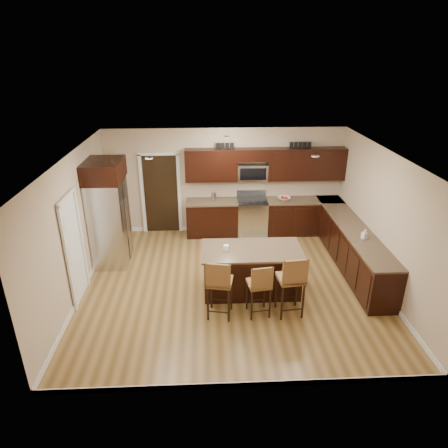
{
  "coord_description": "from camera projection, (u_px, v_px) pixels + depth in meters",
  "views": [
    {
      "loc": [
        -0.5,
        -7.02,
        4.48
      ],
      "look_at": [
        -0.14,
        0.4,
        1.19
      ],
      "focal_mm": 32.0,
      "sensor_mm": 36.0,
      "label": 1
    }
  ],
  "objects": [
    {
      "name": "wall_right",
      "position": [
        384.0,
        222.0,
        7.83
      ],
      "size": [
        0.0,
        5.5,
        5.5
      ],
      "primitive_type": "plane",
      "rotation": [
        1.57,
        0.0,
        -1.57
      ],
      "color": "#C3AB8D",
      "rests_on": "floor"
    },
    {
      "name": "canister_tall",
      "position": [
        214.0,
        197.0,
        10.05
      ],
      "size": [
        0.12,
        0.12,
        0.22
      ],
      "primitive_type": "cylinder",
      "color": "silver",
      "rests_on": "base_cabinets"
    },
    {
      "name": "doorway",
      "position": [
        161.0,
        194.0,
        10.26
      ],
      "size": [
        0.85,
        0.03,
        2.06
      ],
      "primitive_type": "cube",
      "color": "black",
      "rests_on": "floor"
    },
    {
      "name": "wall_back",
      "position": [
        225.0,
        181.0,
        10.21
      ],
      "size": [
        6.0,
        0.0,
        6.0
      ],
      "primitive_type": "plane",
      "rotation": [
        1.57,
        0.0,
        0.0
      ],
      "color": "#C3AB8D",
      "rests_on": "floor"
    },
    {
      "name": "microwave",
      "position": [
        252.0,
        172.0,
        10.0
      ],
      "size": [
        0.76,
        0.31,
        0.4
      ],
      "primitive_type": "cube",
      "color": "silver",
      "rests_on": "upper_cabinets"
    },
    {
      "name": "wall_left",
      "position": [
        75.0,
        228.0,
        7.57
      ],
      "size": [
        0.0,
        5.5,
        5.5
      ],
      "primitive_type": "plane",
      "rotation": [
        1.57,
        0.0,
        1.57
      ],
      "color": "#C3AB8D",
      "rests_on": "floor"
    },
    {
      "name": "soap_bottle",
      "position": [
        364.0,
        234.0,
        8.08
      ],
      "size": [
        0.12,
        0.12,
        0.2
      ],
      "primitive_type": "imported",
      "rotation": [
        0.0,
        0.0,
        0.37
      ],
      "color": "#B2B2B2",
      "rests_on": "base_cabinets"
    },
    {
      "name": "letter_decor",
      "position": [
        262.0,
        146.0,
        9.72
      ],
      "size": [
        2.2,
        0.03,
        0.15
      ],
      "primitive_type": null,
      "color": "black",
      "rests_on": "upper_cabinets"
    },
    {
      "name": "pantry_door",
      "position": [
        74.0,
        250.0,
        7.43
      ],
      "size": [
        0.03,
        0.8,
        2.04
      ],
      "primitive_type": "cube",
      "color": "white",
      "rests_on": "floor"
    },
    {
      "name": "upper_cabinets",
      "position": [
        267.0,
        164.0,
        9.91
      ],
      "size": [
        4.0,
        0.33,
        0.8
      ],
      "color": "black",
      "rests_on": "wall_back"
    },
    {
      "name": "range",
      "position": [
        252.0,
        217.0,
        10.33
      ],
      "size": [
        0.76,
        0.64,
        1.11
      ],
      "color": "silver",
      "rests_on": "floor"
    },
    {
      "name": "base_cabinets",
      "position": [
        308.0,
        232.0,
        9.47
      ],
      "size": [
        4.02,
        3.96,
        0.92
      ],
      "color": "black",
      "rests_on": "floor"
    },
    {
      "name": "stool_right",
      "position": [
        292.0,
        279.0,
        7.0
      ],
      "size": [
        0.49,
        0.49,
        1.21
      ],
      "rotation": [
        0.0,
        0.0,
        0.1
      ],
      "color": "olive",
      "rests_on": "floor"
    },
    {
      "name": "island",
      "position": [
        251.0,
        271.0,
        7.88
      ],
      "size": [
        1.95,
        1.03,
        0.92
      ],
      "rotation": [
        0.0,
        0.0,
        -0.0
      ],
      "color": "black",
      "rests_on": "floor"
    },
    {
      "name": "canister_short",
      "position": [
        214.0,
        198.0,
        10.07
      ],
      "size": [
        0.11,
        0.11,
        0.16
      ],
      "primitive_type": "cylinder",
      "color": "silver",
      "rests_on": "base_cabinets"
    },
    {
      "name": "stool_left",
      "position": [
        219.0,
        283.0,
        6.96
      ],
      "size": [
        0.51,
        0.51,
        1.16
      ],
      "rotation": [
        0.0,
        0.0,
        -0.19
      ],
      "color": "olive",
      "rests_on": "floor"
    },
    {
      "name": "refrigerator",
      "position": [
        109.0,
        212.0,
        8.67
      ],
      "size": [
        0.79,
        1.02,
        2.35
      ],
      "color": "silver",
      "rests_on": "floor"
    },
    {
      "name": "floor",
      "position": [
        232.0,
        284.0,
        8.25
      ],
      "size": [
        6.0,
        6.0,
        0.0
      ],
      "primitive_type": "plane",
      "color": "olive",
      "rests_on": "ground"
    },
    {
      "name": "ceiling",
      "position": [
        233.0,
        156.0,
        7.15
      ],
      "size": [
        6.0,
        6.0,
        0.0
      ],
      "primitive_type": "plane",
      "rotation": [
        3.14,
        0.0,
        0.0
      ],
      "color": "silver",
      "rests_on": "wall_back"
    },
    {
      "name": "floor_mat",
      "position": [
        259.0,
        241.0,
        10.08
      ],
      "size": [
        0.85,
        0.61,
        0.01
      ],
      "primitive_type": "cube",
      "rotation": [
        0.0,
        0.0,
        -0.09
      ],
      "color": "olive",
      "rests_on": "floor"
    },
    {
      "name": "island_jar",
      "position": [
        226.0,
        248.0,
        7.64
      ],
      "size": [
        0.1,
        0.1,
        0.1
      ],
      "primitive_type": "cylinder",
      "color": "white",
      "rests_on": "island"
    },
    {
      "name": "stool_mid",
      "position": [
        260.0,
        285.0,
        7.02
      ],
      "size": [
        0.45,
        0.45,
        1.05
      ],
      "rotation": [
        0.0,
        0.0,
        0.15
      ],
      "color": "olive",
      "rests_on": "floor"
    },
    {
      "name": "fruit_bowl",
      "position": [
        284.0,
        198.0,
        10.16
      ],
      "size": [
        0.37,
        0.37,
        0.08
      ],
      "primitive_type": "imported",
      "rotation": [
        0.0,
        0.0,
        0.17
      ],
      "color": "silver",
      "rests_on": "base_cabinets"
    }
  ]
}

